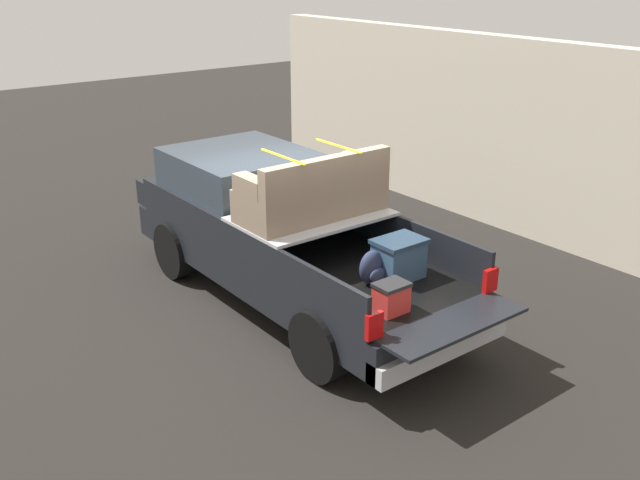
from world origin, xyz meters
name	(u,v)px	position (x,y,z in m)	size (l,w,h in m)	color
ground_plane	(294,301)	(0.00, 0.00, 0.00)	(40.00, 40.00, 0.00)	black
pickup_truck	(277,228)	(0.38, 0.00, 0.96)	(6.05, 2.06, 2.23)	black
building_facade	(481,129)	(0.83, -4.71, 1.62)	(11.05, 0.36, 3.24)	beige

